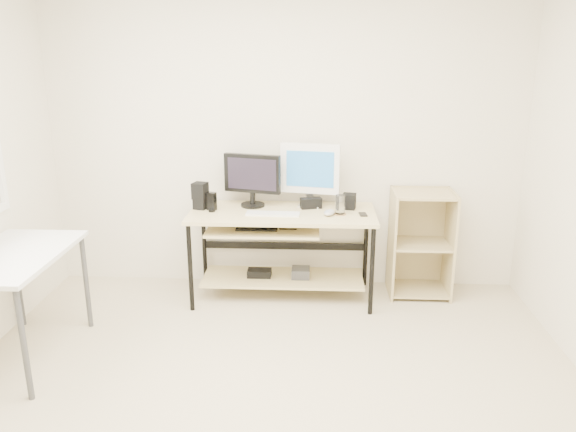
% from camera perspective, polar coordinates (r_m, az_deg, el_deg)
% --- Properties ---
extents(room, '(4.01, 4.01, 2.62)m').
position_cam_1_polar(room, '(2.85, -5.31, 2.34)').
color(room, beige).
rests_on(room, ground).
extents(desk, '(1.50, 0.65, 0.75)m').
position_cam_1_polar(desk, '(4.60, -0.89, -2.05)').
color(desk, beige).
rests_on(desk, ground).
extents(side_table, '(0.60, 1.00, 0.75)m').
position_cam_1_polar(side_table, '(4.05, -26.09, -4.53)').
color(side_table, white).
rests_on(side_table, ground).
extents(shelf_unit, '(0.50, 0.40, 0.90)m').
position_cam_1_polar(shelf_unit, '(4.86, 13.24, -2.58)').
color(shelf_unit, tan).
rests_on(shelf_unit, ground).
extents(black_monitor, '(0.48, 0.20, 0.44)m').
position_cam_1_polar(black_monitor, '(4.64, -3.66, 3.99)').
color(black_monitor, black).
rests_on(black_monitor, desk).
extents(white_imac, '(0.49, 0.16, 0.53)m').
position_cam_1_polar(white_imac, '(4.63, 2.25, 4.65)').
color(white_imac, silver).
rests_on(white_imac, desk).
extents(keyboard, '(0.43, 0.14, 0.01)m').
position_cam_1_polar(keyboard, '(4.45, -1.55, 0.23)').
color(keyboard, white).
rests_on(keyboard, desk).
extents(mouse, '(0.12, 0.15, 0.04)m').
position_cam_1_polar(mouse, '(4.44, 4.21, 0.35)').
color(mouse, '#B7B7BC').
rests_on(mouse, desk).
extents(center_speaker, '(0.19, 0.12, 0.09)m').
position_cam_1_polar(center_speaker, '(4.62, 2.35, 1.32)').
color(center_speaker, black).
rests_on(center_speaker, desk).
extents(speaker_left, '(0.13, 0.13, 0.22)m').
position_cam_1_polar(speaker_left, '(4.64, -8.91, 2.11)').
color(speaker_left, black).
rests_on(speaker_left, desk).
extents(speaker_right, '(0.12, 0.12, 0.13)m').
position_cam_1_polar(speaker_right, '(4.63, 6.22, 1.50)').
color(speaker_right, black).
rests_on(speaker_right, desk).
extents(audio_controller, '(0.09, 0.07, 0.15)m').
position_cam_1_polar(audio_controller, '(4.60, -7.78, 1.50)').
color(audio_controller, black).
rests_on(audio_controller, desk).
extents(volume_puck, '(0.07, 0.07, 0.02)m').
position_cam_1_polar(volume_puck, '(4.57, -7.76, 0.57)').
color(volume_puck, black).
rests_on(volume_puck, desk).
extents(smartphone, '(0.07, 0.11, 0.01)m').
position_cam_1_polar(smartphone, '(4.48, 7.63, 0.17)').
color(smartphone, black).
rests_on(smartphone, desk).
extents(coaster, '(0.13, 0.13, 0.01)m').
position_cam_1_polar(coaster, '(4.48, 5.29, 0.21)').
color(coaster, '#997245').
rests_on(coaster, desk).
extents(drinking_glass, '(0.10, 0.10, 0.15)m').
position_cam_1_polar(drinking_glass, '(4.45, 5.32, 1.18)').
color(drinking_glass, white).
rests_on(drinking_glass, coaster).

